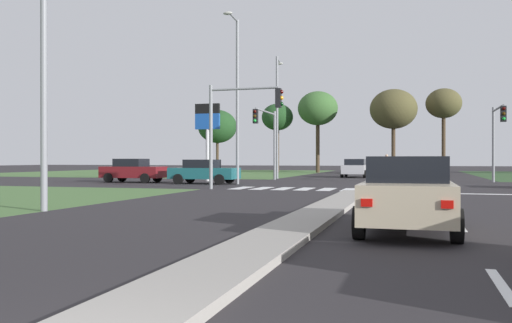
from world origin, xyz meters
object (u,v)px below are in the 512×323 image
object	(u,v)px
traffic_signal_far_left	(267,130)
treeline_third	(318,109)
car_maroon_near	(133,170)
treeline_fourth	(393,109)
street_lamp_third	(277,111)
car_silver_fourth	(355,168)
traffic_signal_far_right	(497,129)
pedestrian_at_median	(387,163)
traffic_signal_near_left	(237,118)
treeline_near	(217,127)
treeline_second	(277,118)
street_lamp_second	(237,92)
treeline_fifth	(444,104)
car_teal_sixth	(204,171)
street_lamp_near	(45,23)
car_beige_third	(408,193)
fuel_price_totem	(207,125)
car_navy_seventh	(368,166)

from	to	relation	value
traffic_signal_far_left	treeline_third	xyz separation A→B (m)	(-0.80, 25.46, 3.87)
car_maroon_near	treeline_fourth	bearing A→B (deg)	150.44
car_maroon_near	street_lamp_third	bearing A→B (deg)	142.42
treeline_fourth	street_lamp_third	bearing A→B (deg)	-114.65
car_silver_fourth	car_maroon_near	bearing A→B (deg)	47.93
street_lamp_third	traffic_signal_far_right	bearing A→B (deg)	-15.62
pedestrian_at_median	treeline_fourth	bearing A→B (deg)	-133.08
traffic_signal_near_left	traffic_signal_far_right	distance (m)	17.94
traffic_signal_far_left	treeline_near	world-z (taller)	treeline_near
treeline_second	treeline_fourth	xyz separation A→B (m)	(13.67, -2.67, 0.42)
street_lamp_second	car_maroon_near	bearing A→B (deg)	174.94
traffic_signal_near_left	traffic_signal_far_left	bearing A→B (deg)	97.28
car_silver_fourth	treeline_fifth	world-z (taller)	treeline_fifth
treeline_second	treeline_fifth	xyz separation A→B (m)	(18.89, -1.32, 0.96)
car_teal_sixth	street_lamp_third	world-z (taller)	street_lamp_third
car_maroon_near	treeline_third	bearing A→B (deg)	166.75
car_silver_fourth	street_lamp_third	xyz separation A→B (m)	(-5.67, -4.85, 4.63)
car_teal_sixth	treeline_near	distance (m)	33.14
car_silver_fourth	traffic_signal_far_right	world-z (taller)	traffic_signal_far_right
street_lamp_second	treeline_near	size ratio (longest dim) A/B	1.33
street_lamp_near	treeline_second	size ratio (longest dim) A/B	1.23
car_beige_third	treeline_third	bearing A→B (deg)	101.97
traffic_signal_near_left	car_teal_sixth	bearing A→B (deg)	126.38
car_teal_sixth	traffic_signal_far_right	size ratio (longest dim) A/B	0.85
traffic_signal_far_right	pedestrian_at_median	xyz separation A→B (m)	(-7.34, 9.11, -2.23)
car_beige_third	treeline_fourth	bearing A→B (deg)	92.41
car_beige_third	traffic_signal_near_left	world-z (taller)	traffic_signal_near_left
traffic_signal_far_left	street_lamp_near	size ratio (longest dim) A/B	0.53
car_teal_sixth	fuel_price_totem	xyz separation A→B (m)	(-1.30, 3.93, 3.20)
car_navy_seventh	car_teal_sixth	bearing A→B (deg)	74.77
traffic_signal_far_right	treeline_fifth	size ratio (longest dim) A/B	0.55
traffic_signal_far_left	street_lamp_second	xyz separation A→B (m)	(-0.42, -5.68, 2.05)
treeline_near	treeline_second	world-z (taller)	treeline_second
street_lamp_near	treeline_third	xyz separation A→B (m)	(-0.30, 48.93, 1.88)
street_lamp_third	traffic_signal_far_left	bearing A→B (deg)	-84.41
treeline_near	treeline_second	bearing A→B (deg)	2.50
car_teal_sixth	fuel_price_totem	world-z (taller)	fuel_price_totem
car_beige_third	treeline_fifth	xyz separation A→B (m)	(3.19, 49.60, 6.71)
car_beige_third	street_lamp_second	bearing A→B (deg)	117.94
car_teal_sixth	treeline_fourth	size ratio (longest dim) A/B	0.47
fuel_price_totem	car_teal_sixth	bearing A→B (deg)	-71.62
street_lamp_second	traffic_signal_near_left	bearing A→B (deg)	-71.32
treeline_second	treeline_fourth	size ratio (longest dim) A/B	0.90
traffic_signal_far_right	car_maroon_near	bearing A→B (deg)	-166.95
car_navy_seventh	traffic_signal_near_left	bearing A→B (deg)	83.66
street_lamp_third	fuel_price_totem	size ratio (longest dim) A/B	1.79
car_maroon_near	pedestrian_at_median	distance (m)	21.46
car_silver_fourth	treeline_fifth	xyz separation A→B (m)	(7.94, 14.78, 6.71)
traffic_signal_far_left	treeline_near	bearing A→B (deg)	117.75
traffic_signal_far_right	pedestrian_at_median	world-z (taller)	traffic_signal_far_right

